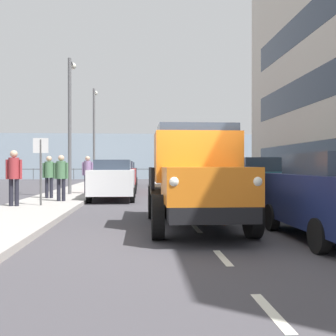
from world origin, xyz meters
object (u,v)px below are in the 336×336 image
object	(u,v)px
pedestrian_couple_b	(61,174)
pedestrian_by_lamp	(14,173)
truck_vintage_orange	(197,178)
car_navy_kerbside_near	(332,195)
car_white_oppositeside_0	(113,179)
street_sign	(41,159)
car_red_oppositeside_1	(119,176)
pedestrian_in_dark_coat	(88,171)
car_black_oppositeside_2	(124,174)
car_grey_kerbside_3	(204,175)
lamp_post_promenade	(70,113)
car_teal_kerbside_1	(258,184)
lamp_post_far	(94,128)
car_maroon_kerbside_2	(223,178)
pedestrian_strolling	(49,173)

from	to	relation	value
pedestrian_couple_b	pedestrian_by_lamp	bearing A→B (deg)	56.52
truck_vintage_orange	car_navy_kerbside_near	world-z (taller)	truck_vintage_orange
car_navy_kerbside_near	car_white_oppositeside_0	world-z (taller)	same
pedestrian_couple_b	street_sign	distance (m)	1.72
car_red_oppositeside_1	pedestrian_in_dark_coat	bearing A→B (deg)	66.95
truck_vintage_orange	street_sign	distance (m)	6.38
car_red_oppositeside_1	street_sign	size ratio (longest dim) A/B	2.04
car_black_oppositeside_2	pedestrian_couple_b	world-z (taller)	pedestrian_couple_b
car_navy_kerbside_near	car_grey_kerbside_3	bearing A→B (deg)	-90.00
car_grey_kerbside_3	pedestrian_couple_b	bearing A→B (deg)	50.53
pedestrian_in_dark_coat	lamp_post_promenade	world-z (taller)	lamp_post_promenade
car_navy_kerbside_near	pedestrian_couple_b	size ratio (longest dim) A/B	2.25
car_navy_kerbside_near	lamp_post_promenade	world-z (taller)	lamp_post_promenade
car_teal_kerbside_1	car_black_oppositeside_2	distance (m)	17.57
truck_vintage_orange	car_white_oppositeside_0	xyz separation A→B (m)	(2.47, -7.98, -0.28)
car_teal_kerbside_1	pedestrian_by_lamp	xyz separation A→B (m)	(7.92, -0.80, 0.34)
car_navy_kerbside_near	truck_vintage_orange	bearing A→B (deg)	-33.09
lamp_post_promenade	lamp_post_far	xyz separation A→B (m)	(-0.08, -9.21, 0.19)
pedestrian_couple_b	lamp_post_far	world-z (taller)	lamp_post_far
car_navy_kerbside_near	car_maroon_kerbside_2	bearing A→B (deg)	-90.00
truck_vintage_orange	car_teal_kerbside_1	world-z (taller)	truck_vintage_orange
car_navy_kerbside_near	pedestrian_in_dark_coat	distance (m)	13.30
pedestrian_couple_b	car_maroon_kerbside_2	bearing A→B (deg)	-156.72
car_teal_kerbside_1	car_maroon_kerbside_2	distance (m)	5.48
truck_vintage_orange	car_maroon_kerbside_2	xyz separation A→B (m)	(-2.47, -8.86, -0.28)
truck_vintage_orange	car_grey_kerbside_3	bearing A→B (deg)	-99.90
car_white_oppositeside_0	pedestrian_couple_b	bearing A→B (deg)	48.32
pedestrian_in_dark_coat	pedestrian_strolling	bearing A→B (deg)	65.92
truck_vintage_orange	car_maroon_kerbside_2	size ratio (longest dim) A/B	1.34
car_red_oppositeside_1	car_black_oppositeside_2	distance (m)	6.96
car_black_oppositeside_2	car_teal_kerbside_1	bearing A→B (deg)	106.33
truck_vintage_orange	car_navy_kerbside_near	bearing A→B (deg)	146.91
truck_vintage_orange	pedestrian_in_dark_coat	size ratio (longest dim) A/B	3.16
car_navy_kerbside_near	street_sign	world-z (taller)	street_sign
truck_vintage_orange	car_white_oppositeside_0	size ratio (longest dim) A/B	1.38
car_black_oppositeside_2	pedestrian_couple_b	xyz separation A→B (m)	(1.80, 14.28, 0.27)
car_maroon_kerbside_2	pedestrian_in_dark_coat	xyz separation A→B (m)	(6.29, -1.24, 0.31)
pedestrian_couple_b	car_red_oppositeside_1	bearing A→B (deg)	-103.83
pedestrian_by_lamp	car_teal_kerbside_1	bearing A→B (deg)	174.26
car_teal_kerbside_1	lamp_post_promenade	xyz separation A→B (m)	(7.06, -6.42, 3.04)
car_teal_kerbside_1	car_white_oppositeside_0	world-z (taller)	same
lamp_post_far	car_grey_kerbside_3	bearing A→B (deg)	145.13
lamp_post_far	lamp_post_promenade	bearing A→B (deg)	89.51
car_maroon_kerbside_2	pedestrian_couple_b	world-z (taller)	pedestrian_couple_b
pedestrian_couple_b	street_sign	world-z (taller)	street_sign
truck_vintage_orange	car_navy_kerbside_near	size ratio (longest dim) A/B	1.45
lamp_post_promenade	lamp_post_far	distance (m)	9.21
car_grey_kerbside_3	car_red_oppositeside_1	world-z (taller)	same
car_maroon_kerbside_2	car_white_oppositeside_0	size ratio (longest dim) A/B	1.03
street_sign	car_red_oppositeside_1	bearing A→B (deg)	-103.62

